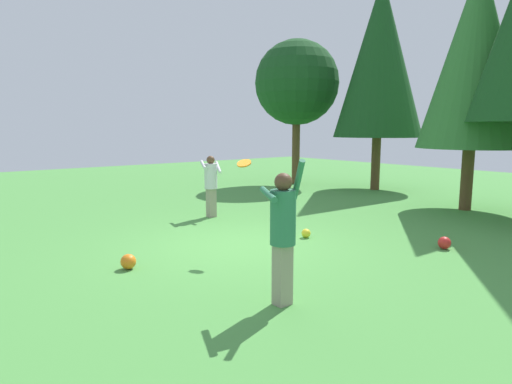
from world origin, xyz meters
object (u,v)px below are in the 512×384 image
(person_thrower, at_px, (283,227))
(ball_red, at_px, (444,243))
(ball_orange, at_px, (128,262))
(ball_yellow, at_px, (306,233))
(frisbee, at_px, (244,163))
(person_catcher, at_px, (211,181))
(tree_far_left, at_px, (297,83))
(tree_center, at_px, (476,54))
(tree_left, at_px, (380,58))

(person_thrower, xyz_separation_m, ball_red, (-0.02, 4.29, -0.94))
(ball_orange, bearing_deg, ball_yellow, 84.55)
(ball_yellow, bearing_deg, frisbee, -88.32)
(person_thrower, distance_m, ball_yellow, 3.77)
(ball_yellow, bearing_deg, person_catcher, -173.10)
(frisbee, bearing_deg, ball_red, 54.71)
(ball_red, xyz_separation_m, tree_far_left, (-9.26, 4.83, 4.10))
(ball_yellow, distance_m, tree_center, 7.35)
(person_catcher, xyz_separation_m, frisbee, (3.23, -1.32, 0.74))
(ball_yellow, bearing_deg, tree_far_left, 137.69)
(person_catcher, height_order, ball_orange, person_catcher)
(tree_center, relative_size, tree_left, 0.89)
(frisbee, height_order, tree_left, tree_left)
(tree_far_left, bearing_deg, ball_orange, -57.07)
(tree_left, bearing_deg, person_thrower, -59.56)
(ball_red, xyz_separation_m, tree_center, (-1.76, 4.46, 4.25))
(ball_red, distance_m, ball_yellow, 2.76)
(frisbee, distance_m, tree_far_left, 10.94)
(person_thrower, distance_m, tree_left, 12.50)
(person_catcher, distance_m, frisbee, 3.56)
(ball_yellow, xyz_separation_m, tree_left, (-3.68, 7.45, 4.84))
(ball_orange, bearing_deg, tree_left, 106.38)
(ball_red, relative_size, ball_orange, 0.96)
(ball_red, bearing_deg, person_thrower, -89.67)
(ball_yellow, xyz_separation_m, tree_far_left, (-6.95, 6.32, 4.12))
(person_thrower, distance_m, tree_far_left, 13.39)
(person_thrower, height_order, person_catcher, person_thrower)
(tree_far_left, bearing_deg, ball_red, -27.54)
(person_thrower, bearing_deg, ball_red, -64.19)
(frisbee, bearing_deg, tree_far_left, 131.06)
(person_thrower, xyz_separation_m, tree_left, (-6.02, 10.25, 3.87))
(ball_orange, bearing_deg, person_thrower, 20.98)
(tree_far_left, bearing_deg, person_thrower, -44.49)
(ball_red, height_order, tree_far_left, tree_far_left)
(person_thrower, relative_size, tree_left, 0.25)
(person_catcher, xyz_separation_m, tree_left, (-0.51, 7.84, 3.97))
(person_catcher, xyz_separation_m, ball_yellow, (3.18, 0.38, -0.87))
(ball_red, relative_size, tree_center, 0.04)
(ball_red, bearing_deg, tree_left, 135.20)
(tree_far_left, distance_m, tree_center, 7.51)
(tree_center, bearing_deg, tree_far_left, 177.18)
(person_thrower, height_order, ball_yellow, person_thrower)
(ball_orange, height_order, tree_left, tree_left)
(person_catcher, bearing_deg, ball_yellow, 29.20)
(frisbee, bearing_deg, tree_center, 86.20)
(frisbee, xyz_separation_m, tree_far_left, (-7.00, 8.03, 2.52))
(frisbee, relative_size, ball_yellow, 1.80)
(person_catcher, height_order, tree_far_left, tree_far_left)
(tree_center, height_order, tree_left, tree_left)
(ball_yellow, distance_m, ball_orange, 3.85)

